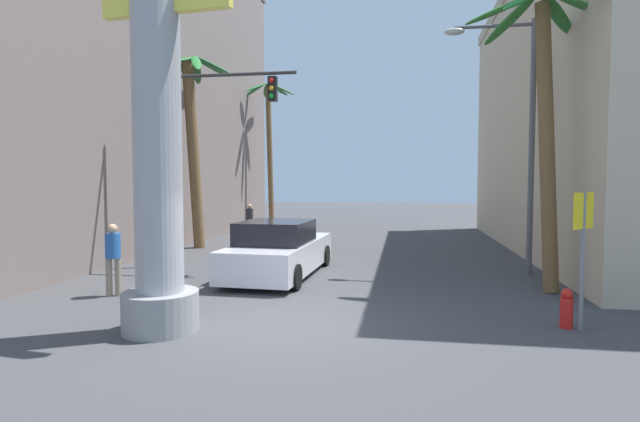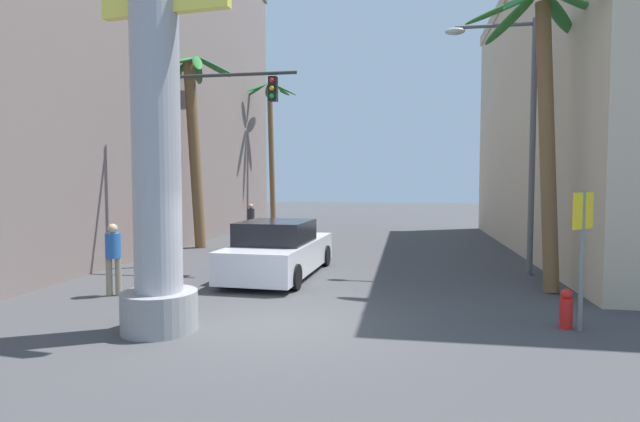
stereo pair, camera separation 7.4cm
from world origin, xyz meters
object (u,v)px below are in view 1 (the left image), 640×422
object	(u,v)px
street_lamp	(518,122)
pedestrian_curb_left	(113,254)
traffic_light_mast	(190,132)
car_lead	(279,251)
crossing_sign	(583,239)
palm_tree_mid_left	(194,133)
palm_tree_far_left	(269,133)
fire_hydrant	(567,308)
palm_tree_near_right	(545,98)
pedestrian_far_left	(250,218)
neon_sign_pole	(156,56)

from	to	relation	value
street_lamp	pedestrian_curb_left	xyz separation A→B (m)	(-9.70, -4.33, -3.33)
traffic_light_mast	car_lead	size ratio (longest dim) A/B	1.12
crossing_sign	pedestrian_curb_left	world-z (taller)	crossing_sign
traffic_light_mast	pedestrian_curb_left	bearing A→B (deg)	-94.20
traffic_light_mast	palm_tree_mid_left	distance (m)	4.76
street_lamp	palm_tree_mid_left	bearing A→B (deg)	161.51
street_lamp	crossing_sign	xyz separation A→B (m)	(-0.02, -5.40, -2.68)
palm_tree_far_left	pedestrian_curb_left	world-z (taller)	palm_tree_far_left
car_lead	fire_hydrant	size ratio (longest dim) A/B	7.24
crossing_sign	palm_tree_far_left	world-z (taller)	palm_tree_far_left
palm_tree_far_left	fire_hydrant	distance (m)	21.57
palm_tree_mid_left	fire_hydrant	size ratio (longest dim) A/B	10.42
traffic_light_mast	palm_tree_near_right	xyz separation A→B (m)	(9.57, -1.48, 0.49)
traffic_light_mast	pedestrian_curb_left	world-z (taller)	traffic_light_mast
crossing_sign	pedestrian_far_left	distance (m)	16.82
pedestrian_curb_left	fire_hydrant	distance (m)	9.55
street_lamp	fire_hydrant	distance (m)	6.62
crossing_sign	pedestrian_curb_left	xyz separation A→B (m)	(-9.68, 1.07, -0.65)
palm_tree_near_right	palm_tree_mid_left	xyz separation A→B (m)	(-11.39, 5.86, -0.07)
fire_hydrant	pedestrian_curb_left	bearing A→B (deg)	174.16
neon_sign_pole	pedestrian_curb_left	bearing A→B (deg)	135.34
traffic_light_mast	pedestrian_curb_left	xyz separation A→B (m)	(-0.27, -3.71, -3.13)
traffic_light_mast	car_lead	xyz separation A→B (m)	(2.88, -0.68, -3.40)
street_lamp	pedestrian_far_left	bearing A→B (deg)	142.59
neon_sign_pole	fire_hydrant	distance (m)	8.49
neon_sign_pole	palm_tree_far_left	bearing A→B (deg)	99.71
pedestrian_curb_left	car_lead	bearing A→B (deg)	43.85
traffic_light_mast	pedestrian_far_left	bearing A→B (deg)	95.91
car_lead	palm_tree_far_left	world-z (taller)	palm_tree_far_left
traffic_light_mast	neon_sign_pole	bearing A→B (deg)	-70.93
neon_sign_pole	crossing_sign	xyz separation A→B (m)	(7.32, 1.27, -3.16)
pedestrian_far_left	neon_sign_pole	bearing A→B (deg)	-78.46
palm_tree_far_left	palm_tree_near_right	xyz separation A→B (m)	(10.82, -14.97, -0.81)
neon_sign_pole	palm_tree_far_left	world-z (taller)	neon_sign_pole
neon_sign_pole	street_lamp	bearing A→B (deg)	42.30
fire_hydrant	traffic_light_mast	bearing A→B (deg)	153.04
neon_sign_pole	pedestrian_far_left	size ratio (longest dim) A/B	6.90
pedestrian_far_left	fire_hydrant	distance (m)	16.61
palm_tree_far_left	fire_hydrant	xyz separation A→B (m)	(10.46, -18.17, -5.05)
pedestrian_curb_left	street_lamp	bearing A→B (deg)	24.08
crossing_sign	palm_tree_near_right	distance (m)	4.45
crossing_sign	pedestrian_curb_left	distance (m)	9.76
street_lamp	car_lead	world-z (taller)	street_lamp
palm_tree_mid_left	pedestrian_far_left	distance (m)	5.56
neon_sign_pole	pedestrian_far_left	bearing A→B (deg)	101.54
neon_sign_pole	palm_tree_far_left	distance (m)	19.83
traffic_light_mast	fire_hydrant	bearing A→B (deg)	-26.96
neon_sign_pole	traffic_light_mast	xyz separation A→B (m)	(-2.09, 6.05, -0.68)
palm_tree_far_left	palm_tree_near_right	size ratio (longest dim) A/B	1.16
pedestrian_curb_left	traffic_light_mast	bearing A→B (deg)	85.80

